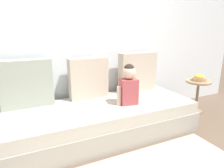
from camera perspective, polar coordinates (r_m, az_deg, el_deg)
The scene contains 10 objects.
ground_plane at distance 2.65m, azimuth -3.68°, elevation -13.91°, with size 12.00×12.00×0.00m, color brown.
back_wall at distance 2.85m, azimuth -8.43°, elevation 12.49°, with size 5.64×0.10×2.32m, color silver.
couch at distance 2.56m, azimuth -3.75°, elevation -10.17°, with size 2.44×0.88×0.39m.
throw_pillow_left at distance 2.57m, azimuth -22.70°, elevation 0.09°, with size 0.58×0.16×0.56m, color #99A393.
throw_pillow_center at distance 2.71m, azimuth -6.58°, elevation 1.66°, with size 0.51×0.16×0.53m, color #C1B29E.
throw_pillow_right at distance 3.02m, azimuth 7.10°, elevation 3.39°, with size 0.56×0.16×0.56m, color #C1B29E.
toddler at distance 2.48m, azimuth 4.67°, elevation -0.14°, with size 0.32×0.19×0.50m.
banana at distance 2.71m, azimuth 7.02°, elevation -3.79°, with size 0.17×0.04×0.04m, color yellow.
side_table at distance 3.44m, azimuth 22.78°, elevation -1.07°, with size 0.37×0.37×0.51m.
fruit_bowl at distance 3.40m, azimuth 23.06°, elevation 1.53°, with size 0.21×0.21×0.10m.
Camera 1 is at (-0.83, -2.15, 1.31)m, focal length 32.91 mm.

